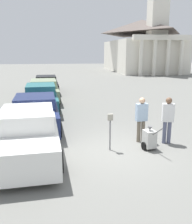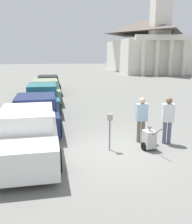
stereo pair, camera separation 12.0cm
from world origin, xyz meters
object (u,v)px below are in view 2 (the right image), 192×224
at_px(person_worker, 141,117).
at_px(person_supervisor, 168,118).
at_px(parked_car_navy, 36,113).
at_px(parked_car_teal, 42,98).
at_px(equipment_cart, 149,139).
at_px(parked_car_white, 28,133).
at_px(parking_meter, 110,125).
at_px(parked_car_sage, 46,90).
at_px(church, 145,43).
at_px(parked_car_black, 48,84).

xyz_separation_m(person_worker, person_supervisor, (0.90, -0.30, 0.02)).
distance_m(parked_car_navy, person_supervisor, 5.60).
height_order(parked_car_teal, equipment_cart, parked_car_teal).
bearing_deg(parked_car_white, parking_meter, -4.81).
bearing_deg(parked_car_white, parked_car_teal, 86.76).
height_order(parked_car_navy, parked_car_sage, parked_car_navy).
relative_size(person_worker, equipment_cart, 1.69).
distance_m(parked_car_white, parking_meter, 2.74).
distance_m(parked_car_navy, church, 34.61).
distance_m(parked_car_sage, church, 28.93).
bearing_deg(parked_car_navy, parking_meter, -50.33).
bearing_deg(parked_car_black, parked_car_navy, -93.24).
xyz_separation_m(parked_car_navy, person_supervisor, (4.95, -2.60, 0.29)).
distance_m(parking_meter, equipment_cart, 1.47).
bearing_deg(parked_car_black, church, 50.76).
bearing_deg(person_supervisor, church, -93.19).
bearing_deg(person_supervisor, parked_car_black, -55.13).
bearing_deg(parked_car_navy, church, 60.75).
bearing_deg(parked_car_teal, person_supervisor, -54.75).
xyz_separation_m(parked_car_white, parking_meter, (2.73, -0.07, 0.18)).
bearing_deg(church, parking_meter, -110.05).
distance_m(parked_car_teal, parking_meter, 7.11).
bearing_deg(equipment_cart, parked_car_black, 97.45).
xyz_separation_m(parked_car_teal, person_supervisor, (4.95, -6.22, 0.30)).
height_order(parked_car_sage, parking_meter, parked_car_sage).
xyz_separation_m(parking_meter, equipment_cart, (1.37, -0.14, -0.52)).
bearing_deg(parked_car_sage, equipment_cart, -70.13).
xyz_separation_m(parked_car_teal, parked_car_black, (-0.00, 6.52, -0.04)).
relative_size(parked_car_black, parking_meter, 3.77).
bearing_deg(person_supervisor, parked_car_navy, -14.03).
height_order(parked_car_navy, parked_car_black, parked_car_navy).
distance_m(parked_car_white, person_supervisor, 4.96).
relative_size(parked_car_sage, equipment_cart, 5.34).
relative_size(parked_car_navy, church, 0.24).
bearing_deg(parked_car_teal, parking_meter, -70.66).
distance_m(parking_meter, person_worker, 1.47).
distance_m(parked_car_white, parked_car_teal, 6.49).
bearing_deg(parked_car_sage, church, 55.02).
relative_size(parking_meter, person_worker, 0.76).
relative_size(parked_car_navy, person_supervisor, 2.72).
distance_m(person_worker, equipment_cart, 0.97).
bearing_deg(equipment_cart, church, 62.32).
height_order(person_worker, equipment_cart, person_worker).
distance_m(parked_car_sage, person_worker, 9.71).
bearing_deg(parked_car_black, person_worker, -75.22).
distance_m(parked_car_black, person_worker, 13.09).
xyz_separation_m(parked_car_white, parked_car_teal, (0.00, 6.49, -0.03)).
bearing_deg(person_worker, parked_car_black, -75.36).
distance_m(person_supervisor, equipment_cart, 1.15).
xyz_separation_m(parked_car_sage, equipment_cart, (4.10, -9.61, -0.30)).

